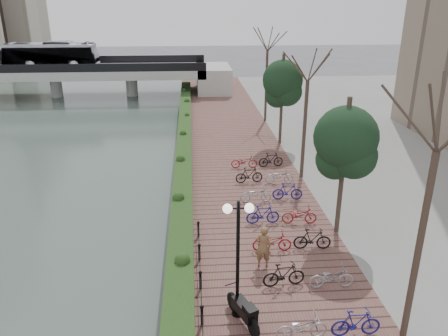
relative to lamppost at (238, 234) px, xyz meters
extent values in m
cube|color=brown|center=(1.36, 14.08, -3.46)|extent=(8.00, 75.00, 0.50)
cube|color=#133513|center=(-2.04, 16.58, -2.91)|extent=(1.10, 56.00, 0.60)
cylinder|color=black|center=(-1.24, -0.42, -2.86)|extent=(0.10, 0.10, 0.70)
cylinder|color=black|center=(-1.24, 1.58, -2.86)|extent=(0.10, 0.10, 0.70)
cylinder|color=black|center=(-1.24, 3.58, -2.86)|extent=(0.10, 0.10, 0.70)
cylinder|color=black|center=(-1.24, 5.58, -2.86)|extent=(0.10, 0.10, 0.70)
cylinder|color=black|center=(0.00, 0.00, -1.01)|extent=(0.12, 0.12, 4.40)
cylinder|color=black|center=(0.00, 0.00, 0.94)|extent=(0.70, 0.06, 0.06)
sphere|color=white|center=(-0.35, 0.00, 0.94)|extent=(0.32, 0.32, 0.32)
sphere|color=white|center=(0.35, 0.00, 0.94)|extent=(0.32, 0.32, 0.32)
imported|color=brown|center=(1.36, 2.93, -2.28)|extent=(0.70, 0.48, 1.85)
imported|color=#A2A1A6|center=(1.96, -1.22, -2.76)|extent=(0.60, 1.71, 0.90)
imported|color=black|center=(1.96, 1.38, -2.71)|extent=(0.47, 1.66, 1.00)
imported|color=maroon|center=(1.96, 3.98, -2.76)|extent=(0.60, 1.71, 0.90)
imported|color=navy|center=(1.96, 6.58, -2.71)|extent=(0.47, 1.66, 1.00)
imported|color=#A2A1A6|center=(1.96, 9.18, -2.76)|extent=(0.60, 1.71, 0.90)
imported|color=black|center=(1.96, 11.78, -2.71)|extent=(0.47, 1.66, 1.00)
imported|color=maroon|center=(1.96, 14.38, -2.76)|extent=(0.60, 1.72, 0.90)
imported|color=navy|center=(3.76, -1.22, -2.71)|extent=(0.47, 1.66, 1.00)
imported|color=#A2A1A6|center=(3.76, 1.38, -2.76)|extent=(0.60, 1.71, 0.90)
imported|color=black|center=(3.76, 3.98, -2.71)|extent=(0.47, 1.66, 1.00)
imported|color=maroon|center=(3.76, 6.58, -2.76)|extent=(0.60, 1.71, 0.90)
imported|color=navy|center=(3.76, 9.18, -2.71)|extent=(0.47, 1.66, 1.00)
imported|color=#A2A1A6|center=(3.76, 11.78, -2.76)|extent=(0.60, 1.71, 0.90)
imported|color=black|center=(3.76, 14.38, -2.71)|extent=(0.47, 1.66, 1.00)
cube|color=#A4A49F|center=(-17.64, 41.58, -0.71)|extent=(36.00, 8.00, 1.00)
cube|color=black|center=(-17.64, 37.68, 0.24)|extent=(36.00, 0.15, 0.90)
cube|color=black|center=(-17.64, 45.48, 0.24)|extent=(36.00, 0.15, 0.90)
cylinder|color=#A4A49F|center=(-17.64, 41.58, -2.46)|extent=(1.40, 1.40, 2.50)
cylinder|color=#A4A49F|center=(-8.64, 41.58, -2.46)|extent=(1.40, 1.40, 2.50)
imported|color=white|center=(-17.78, 41.58, 1.29)|extent=(2.52, 10.77, 3.00)
camera|label=1|loc=(-1.39, -12.43, 7.07)|focal=35.00mm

